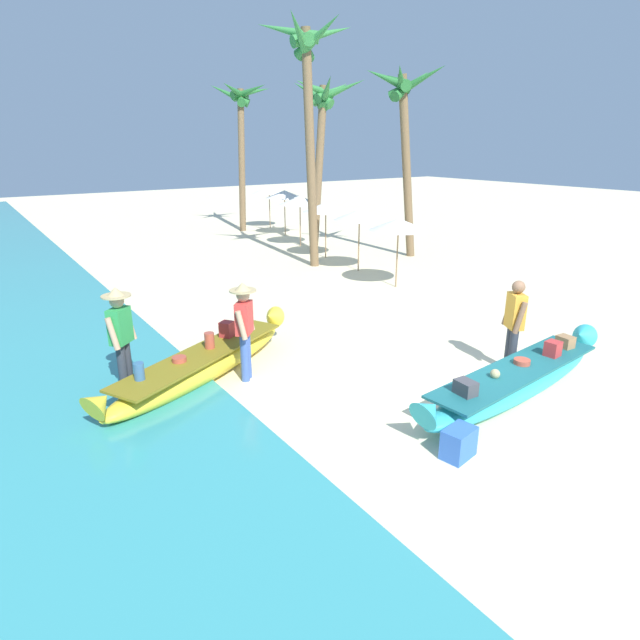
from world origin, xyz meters
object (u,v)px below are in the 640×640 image
(person_vendor_hatted, at_px, (244,325))
(palm_tree_far_behind, at_px, (308,74))
(boat_cyan_foreground, at_px, (516,380))
(cooler_box, at_px, (459,443))
(person_vendor_assistant, at_px, (121,334))
(person_tourist_customer, at_px, (514,321))
(palm_tree_mid_cluster, at_px, (405,109))
(palm_tree_tall_inland, at_px, (323,113))
(boat_yellow_midground, at_px, (204,364))
(palm_tree_leaning_seaward, at_px, (241,113))

(person_vendor_hatted, xyz_separation_m, palm_tree_far_behind, (5.62, 6.56, 4.76))
(boat_cyan_foreground, bearing_deg, cooler_box, -162.51)
(palm_tree_far_behind, bearing_deg, person_vendor_assistant, -141.17)
(person_tourist_customer, distance_m, palm_tree_mid_cluster, 10.37)
(person_vendor_assistant, bearing_deg, palm_tree_tall_inland, 40.45)
(boat_cyan_foreground, xyz_separation_m, person_vendor_hatted, (-3.25, 3.02, 0.72))
(palm_tree_tall_inland, height_order, palm_tree_mid_cluster, palm_tree_mid_cluster)
(boat_yellow_midground, height_order, person_vendor_hatted, person_vendor_hatted)
(palm_tree_tall_inland, relative_size, palm_tree_mid_cluster, 0.97)
(person_vendor_assistant, bearing_deg, boat_cyan_foreground, -35.02)
(person_vendor_assistant, bearing_deg, cooler_box, -54.56)
(person_vendor_assistant, xyz_separation_m, palm_tree_leaning_seaward, (9.19, 13.83, 4.00))
(person_tourist_customer, relative_size, cooler_box, 3.68)
(person_vendor_hatted, height_order, person_vendor_assistant, person_vendor_assistant)
(boat_yellow_midground, distance_m, palm_tree_tall_inland, 12.47)
(boat_yellow_midground, height_order, palm_tree_mid_cluster, palm_tree_mid_cluster)
(boat_yellow_midground, xyz_separation_m, palm_tree_tall_inland, (8.21, 8.21, 4.54))
(person_vendor_hatted, height_order, cooler_box, person_vendor_hatted)
(boat_yellow_midground, relative_size, cooler_box, 9.70)
(person_vendor_assistant, distance_m, cooler_box, 5.25)
(person_tourist_customer, xyz_separation_m, person_vendor_assistant, (-5.88, 2.87, 0.11))
(person_tourist_customer, bearing_deg, boat_cyan_foreground, -138.21)
(person_vendor_hatted, bearing_deg, palm_tree_mid_cluster, 33.54)
(boat_cyan_foreground, height_order, person_vendor_hatted, person_vendor_hatted)
(palm_tree_tall_inland, relative_size, palm_tree_leaning_seaward, 0.96)
(person_vendor_assistant, bearing_deg, person_tourist_customer, -26.03)
(boat_yellow_midground, distance_m, person_vendor_hatted, 1.02)
(palm_tree_tall_inland, distance_m, palm_tree_mid_cluster, 3.00)
(person_vendor_hatted, xyz_separation_m, palm_tree_mid_cluster, (8.93, 5.92, 3.88))
(palm_tree_leaning_seaward, height_order, cooler_box, palm_tree_leaning_seaward)
(person_tourist_customer, bearing_deg, cooler_box, -154.68)
(cooler_box, bearing_deg, person_tourist_customer, 14.57)
(palm_tree_tall_inland, bearing_deg, person_tourist_customer, -108.15)
(palm_tree_leaning_seaward, relative_size, palm_tree_mid_cluster, 1.01)
(palm_tree_tall_inland, bearing_deg, boat_yellow_midground, -135.03)
(boat_yellow_midground, height_order, palm_tree_far_behind, palm_tree_far_behind)
(person_tourist_customer, distance_m, cooler_box, 3.25)
(person_vendor_hatted, distance_m, person_vendor_assistant, 1.93)
(person_tourist_customer, xyz_separation_m, palm_tree_far_behind, (1.59, 8.88, 4.82))
(person_tourist_customer, xyz_separation_m, palm_tree_leaning_seaward, (3.32, 16.70, 4.11))
(boat_cyan_foreground, height_order, palm_tree_leaning_seaward, palm_tree_leaning_seaward)
(person_vendor_assistant, height_order, palm_tree_far_behind, palm_tree_far_behind)
(boat_yellow_midground, relative_size, palm_tree_tall_inland, 0.72)
(person_vendor_hatted, height_order, person_tourist_customer, person_vendor_hatted)
(boat_cyan_foreground, bearing_deg, palm_tree_far_behind, 76.07)
(palm_tree_tall_inland, bearing_deg, cooler_box, -117.70)
(person_vendor_hatted, height_order, palm_tree_mid_cluster, palm_tree_mid_cluster)
(person_tourist_customer, xyz_separation_m, cooler_box, (-2.87, -1.36, -0.72))
(palm_tree_tall_inland, height_order, palm_tree_far_behind, palm_tree_far_behind)
(boat_yellow_midground, xyz_separation_m, palm_tree_leaning_seaward, (7.94, 13.97, 4.76))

